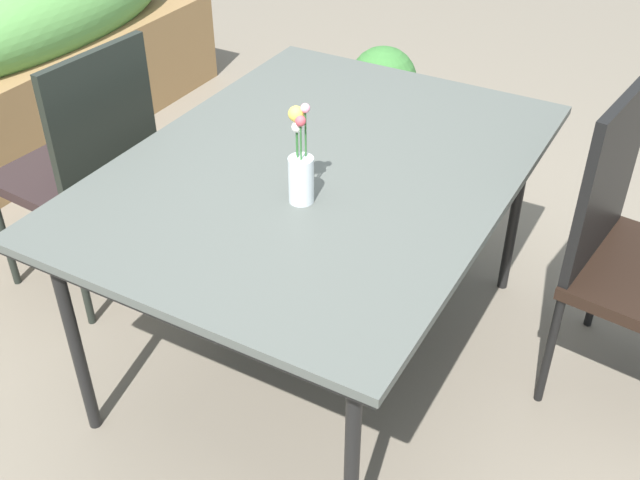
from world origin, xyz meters
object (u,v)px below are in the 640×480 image
at_px(flower_vase, 301,169).
at_px(potted_plant, 382,101).
at_px(dining_table, 320,176).
at_px(chair_far_side, 86,160).

distance_m(flower_vase, potted_plant, 1.72).
bearing_deg(dining_table, chair_far_side, 94.60).
relative_size(dining_table, potted_plant, 2.73).
height_order(chair_far_side, flower_vase, flower_vase).
relative_size(chair_far_side, flower_vase, 3.39).
height_order(chair_far_side, potted_plant, chair_far_side).
height_order(dining_table, flower_vase, flower_vase).
bearing_deg(flower_vase, dining_table, 14.50).
relative_size(dining_table, chair_far_side, 1.55).
xyz_separation_m(dining_table, potted_plant, (1.36, 0.42, -0.42)).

